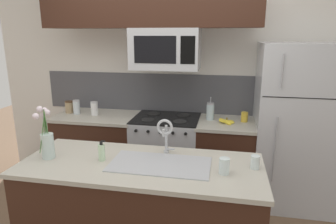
# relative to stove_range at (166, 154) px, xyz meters

# --- Properties ---
(rear_partition) EXTENTS (5.20, 0.10, 2.60)m
(rear_partition) POSITION_rel_stove_range_xyz_m (0.30, 0.38, 0.84)
(rear_partition) COLOR silver
(rear_partition) RESTS_ON ground
(splash_band) EXTENTS (3.31, 0.01, 0.48)m
(splash_band) POSITION_rel_stove_range_xyz_m (-0.00, 0.32, 0.69)
(splash_band) COLOR #4C4C51
(splash_band) RESTS_ON rear_partition
(back_counter_left) EXTENTS (0.99, 0.65, 0.91)m
(back_counter_left) POSITION_rel_stove_range_xyz_m (-0.86, 0.00, -0.01)
(back_counter_left) COLOR #381E14
(back_counter_left) RESTS_ON ground
(back_counter_right) EXTENTS (0.65, 0.65, 0.91)m
(back_counter_right) POSITION_rel_stove_range_xyz_m (0.69, 0.00, -0.01)
(back_counter_right) COLOR #381E14
(back_counter_right) RESTS_ON ground
(stove_range) EXTENTS (0.76, 0.64, 0.93)m
(stove_range) POSITION_rel_stove_range_xyz_m (0.00, 0.00, 0.00)
(stove_range) COLOR #B7BABF
(stove_range) RESTS_ON ground
(microwave) EXTENTS (0.74, 0.40, 0.44)m
(microwave) POSITION_rel_stove_range_xyz_m (0.00, -0.02, 1.25)
(microwave) COLOR #B7BABF
(refrigerator) EXTENTS (0.88, 0.74, 1.78)m
(refrigerator) POSITION_rel_stove_range_xyz_m (1.44, 0.02, 0.43)
(refrigerator) COLOR #B7BABF
(refrigerator) RESTS_ON ground
(storage_jar_tall) EXTENTS (0.10, 0.10, 0.15)m
(storage_jar_tall) POSITION_rel_stove_range_xyz_m (-1.24, 0.04, 0.52)
(storage_jar_tall) COLOR #997F5B
(storage_jar_tall) RESTS_ON back_counter_left
(storage_jar_medium) EXTENTS (0.08, 0.08, 0.17)m
(storage_jar_medium) POSITION_rel_stove_range_xyz_m (-1.13, 0.00, 0.53)
(storage_jar_medium) COLOR silver
(storage_jar_medium) RESTS_ON back_counter_left
(storage_jar_short) EXTENTS (0.09, 0.09, 0.17)m
(storage_jar_short) POSITION_rel_stove_range_xyz_m (-0.89, -0.00, 0.53)
(storage_jar_short) COLOR silver
(storage_jar_short) RESTS_ON back_counter_left
(banana_bunch) EXTENTS (0.19, 0.16, 0.08)m
(banana_bunch) POSITION_rel_stove_range_xyz_m (0.69, -0.06, 0.47)
(banana_bunch) COLOR yellow
(banana_bunch) RESTS_ON back_counter_right
(french_press) EXTENTS (0.09, 0.09, 0.27)m
(french_press) POSITION_rel_stove_range_xyz_m (0.50, 0.06, 0.55)
(french_press) COLOR silver
(french_press) RESTS_ON back_counter_right
(coffee_tin) EXTENTS (0.08, 0.08, 0.11)m
(coffee_tin) POSITION_rel_stove_range_xyz_m (0.89, 0.05, 0.50)
(coffee_tin) COLOR gold
(coffee_tin) RESTS_ON back_counter_right
(island_counter) EXTENTS (1.86, 0.76, 0.91)m
(island_counter) POSITION_rel_stove_range_xyz_m (0.05, -1.25, -0.01)
(island_counter) COLOR #381E14
(island_counter) RESTS_ON ground
(kitchen_sink) EXTENTS (0.76, 0.40, 0.16)m
(kitchen_sink) POSITION_rel_stove_range_xyz_m (0.20, -1.25, 0.38)
(kitchen_sink) COLOR #ADAFB5
(kitchen_sink) RESTS_ON island_counter
(sink_faucet) EXTENTS (0.14, 0.14, 0.31)m
(sink_faucet) POSITION_rel_stove_range_xyz_m (0.20, -1.05, 0.65)
(sink_faucet) COLOR #B7BABF
(sink_faucet) RESTS_ON island_counter
(dish_soap_bottle) EXTENTS (0.06, 0.05, 0.16)m
(dish_soap_bottle) POSITION_rel_stove_range_xyz_m (-0.26, -1.26, 0.52)
(dish_soap_bottle) COLOR beige
(dish_soap_bottle) RESTS_ON island_counter
(drinking_glass) EXTENTS (0.07, 0.07, 0.12)m
(drinking_glass) POSITION_rel_stove_range_xyz_m (0.68, -1.31, 0.51)
(drinking_glass) COLOR silver
(drinking_glass) RESTS_ON island_counter
(spare_glass) EXTENTS (0.07, 0.07, 0.10)m
(spare_glass) POSITION_rel_stove_range_xyz_m (0.90, -1.18, 0.50)
(spare_glass) COLOR silver
(spare_glass) RESTS_ON island_counter
(flower_vase) EXTENTS (0.11, 0.15, 0.43)m
(flower_vase) POSITION_rel_stove_range_xyz_m (-0.70, -1.29, 0.58)
(flower_vase) COLOR silver
(flower_vase) RESTS_ON island_counter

